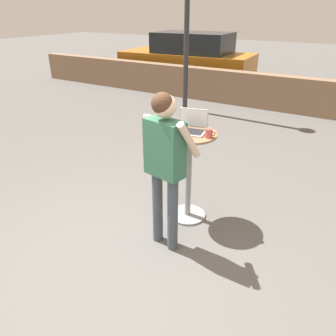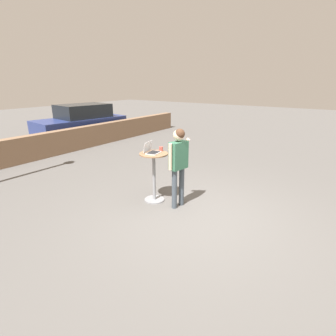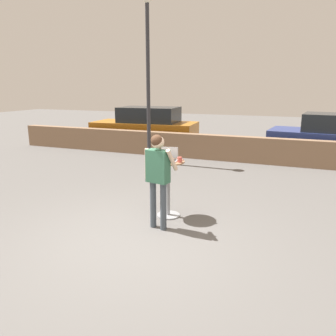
% 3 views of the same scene
% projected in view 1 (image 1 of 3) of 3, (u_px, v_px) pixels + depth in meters
% --- Properties ---
extents(ground_plane, '(50.00, 50.00, 0.00)m').
position_uv_depth(ground_plane, '(119.00, 269.00, 3.26)').
color(ground_plane, '#5B5956').
extents(pavement_kerb, '(16.64, 0.35, 0.85)m').
position_uv_depth(pavement_kerb, '(286.00, 94.00, 8.05)').
color(pavement_kerb, '#84664C').
rests_on(pavement_kerb, ground_plane).
extents(cafe_table, '(0.62, 0.62, 1.10)m').
position_uv_depth(cafe_table, '(189.00, 167.00, 3.81)').
color(cafe_table, gray).
rests_on(cafe_table, ground_plane).
extents(laptop, '(0.38, 0.34, 0.24)m').
position_uv_depth(laptop, '(191.00, 127.00, 3.64)').
color(laptop, '#B7BABF').
rests_on(laptop, cafe_table).
extents(coffee_mug, '(0.12, 0.08, 0.10)m').
position_uv_depth(coffee_mug, '(209.00, 133.00, 3.47)').
color(coffee_mug, '#C14C42').
rests_on(coffee_mug, cafe_table).
extents(standing_person, '(0.57, 0.33, 1.68)m').
position_uv_depth(standing_person, '(165.00, 155.00, 3.15)').
color(standing_person, '#424C56').
rests_on(standing_person, ground_plane).
extents(parked_car_further_down, '(4.44, 2.12, 1.63)m').
position_uv_depth(parked_car_further_down, '(188.00, 58.00, 10.79)').
color(parked_car_further_down, '#B76B19').
rests_on(parked_car_further_down, ground_plane).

